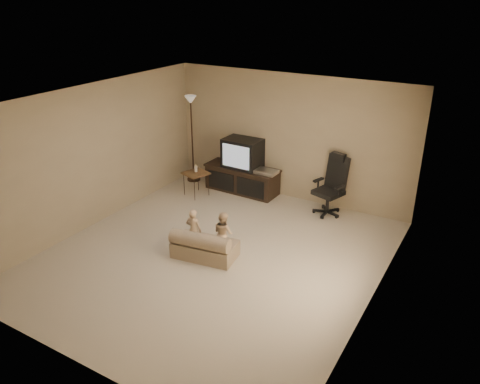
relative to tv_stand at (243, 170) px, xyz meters
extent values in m
plane|color=beige|center=(0.92, -2.49, -0.47)|extent=(5.50, 5.50, 0.00)
plane|color=white|center=(0.92, -2.49, 2.03)|extent=(5.50, 5.50, 0.00)
plane|color=tan|center=(0.92, 0.26, 0.78)|extent=(5.00, 0.00, 5.00)
plane|color=tan|center=(0.92, -5.24, 0.78)|extent=(5.00, 0.00, 5.00)
plane|color=tan|center=(-1.58, -2.49, 0.78)|extent=(0.00, 5.50, 5.50)
plane|color=tan|center=(3.42, -2.49, 0.78)|extent=(0.00, 5.50, 5.50)
cube|color=black|center=(-0.01, 0.00, -0.23)|extent=(1.54, 0.59, 0.49)
cube|color=black|center=(-0.01, 0.00, 0.05)|extent=(1.58, 0.63, 0.04)
cube|color=black|center=(-0.37, -0.27, -0.22)|extent=(0.63, 0.04, 0.37)
cube|color=black|center=(0.34, -0.29, -0.22)|extent=(0.63, 0.04, 0.37)
cube|color=black|center=(-0.01, 0.02, 0.37)|extent=(0.78, 0.56, 0.60)
cube|color=silver|center=(-0.01, -0.26, 0.37)|extent=(0.62, 0.03, 0.47)
cube|color=#AFAFB1|center=(0.59, -0.07, 0.10)|extent=(0.44, 0.32, 0.07)
cylinder|color=black|center=(1.93, -0.14, -0.24)|extent=(0.07, 0.07, 0.37)
cube|color=black|center=(1.93, -0.14, -0.03)|extent=(0.59, 0.59, 0.08)
cube|color=black|center=(2.00, 0.07, 0.32)|extent=(0.48, 0.29, 0.66)
cube|color=black|center=(2.00, 0.07, 0.62)|extent=(0.29, 0.17, 0.15)
cube|color=black|center=(1.69, -0.06, 0.15)|extent=(0.14, 0.27, 0.04)
cube|color=black|center=(2.17, -0.22, 0.15)|extent=(0.14, 0.27, 0.04)
cube|color=brown|center=(-0.71, -0.67, 0.01)|extent=(0.57, 0.57, 0.03)
cylinder|color=#302015|center=(-0.94, -0.79, -0.23)|extent=(0.01, 0.01, 0.50)
cylinder|color=#302015|center=(-0.60, -0.90, -0.23)|extent=(0.01, 0.01, 0.50)
cylinder|color=#302015|center=(-0.83, -0.44, -0.23)|extent=(0.01, 0.01, 0.50)
cylinder|color=#302015|center=(-0.49, -0.56, -0.23)|extent=(0.01, 0.01, 0.50)
cylinder|color=beige|center=(-0.75, -0.62, 0.09)|extent=(0.06, 0.06, 0.13)
cone|color=beige|center=(-0.75, -0.62, 0.17)|extent=(0.05, 0.05, 0.05)
cylinder|color=#302015|center=(-1.26, -0.01, -0.46)|extent=(0.29, 0.29, 0.03)
cylinder|color=#302015|center=(-1.26, -0.01, 0.43)|extent=(0.03, 0.03, 1.79)
cone|color=beige|center=(-1.26, -0.01, 1.33)|extent=(0.25, 0.25, 0.17)
cube|color=#9C8769|center=(0.79, -2.57, -0.34)|extent=(1.06, 0.68, 0.26)
cylinder|color=#9C8769|center=(0.82, -2.74, -0.11)|extent=(1.00, 0.38, 0.24)
imported|color=tan|center=(0.54, -2.51, -0.11)|extent=(0.29, 0.23, 0.74)
imported|color=tan|center=(0.99, -2.33, -0.11)|extent=(0.40, 0.31, 0.72)
camera|label=1|loc=(4.54, -7.87, 3.48)|focal=35.00mm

